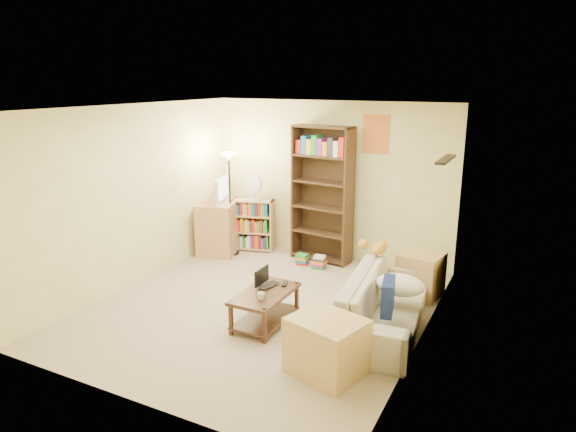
{
  "coord_description": "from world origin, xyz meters",
  "views": [
    {
      "loc": [
        3.02,
        -5.24,
        2.82
      ],
      "look_at": [
        0.05,
        0.66,
        1.05
      ],
      "focal_mm": 32.0,
      "sensor_mm": 36.0,
      "label": 1
    }
  ],
  "objects_px": {
    "end_cabinet": "(327,346)",
    "television": "(218,189)",
    "tabby_cat": "(377,247)",
    "tv_stand": "(219,227)",
    "mug": "(261,296)",
    "desk_fan": "(254,187)",
    "short_bookshelf": "(253,225)",
    "floor_lamp": "(229,174)",
    "coffee_table": "(265,304)",
    "tall_bookshelf": "(322,191)",
    "sofa": "(385,302)",
    "laptop": "(272,286)",
    "side_table": "(421,275)"
  },
  "relations": [
    {
      "from": "end_cabinet",
      "to": "television",
      "type": "bearing_deg",
      "value": 139.29
    },
    {
      "from": "tabby_cat",
      "to": "tv_stand",
      "type": "relative_size",
      "value": 0.56
    },
    {
      "from": "mug",
      "to": "television",
      "type": "bearing_deg",
      "value": 133.17
    },
    {
      "from": "end_cabinet",
      "to": "desk_fan",
      "type": "bearing_deg",
      "value": 130.94
    },
    {
      "from": "television",
      "to": "mug",
      "type": "bearing_deg",
      "value": -153.78
    },
    {
      "from": "television",
      "to": "short_bookshelf",
      "type": "height_order",
      "value": "television"
    },
    {
      "from": "tv_stand",
      "to": "end_cabinet",
      "type": "height_order",
      "value": "tv_stand"
    },
    {
      "from": "tabby_cat",
      "to": "floor_lamp",
      "type": "bearing_deg",
      "value": 166.97
    },
    {
      "from": "coffee_table",
      "to": "desk_fan",
      "type": "height_order",
      "value": "desk_fan"
    },
    {
      "from": "tall_bookshelf",
      "to": "short_bookshelf",
      "type": "height_order",
      "value": "tall_bookshelf"
    },
    {
      "from": "sofa",
      "to": "desk_fan",
      "type": "relative_size",
      "value": 4.98
    },
    {
      "from": "laptop",
      "to": "short_bookshelf",
      "type": "height_order",
      "value": "short_bookshelf"
    },
    {
      "from": "tall_bookshelf",
      "to": "laptop",
      "type": "bearing_deg",
      "value": -75.62
    },
    {
      "from": "tv_stand",
      "to": "coffee_table",
      "type": "bearing_deg",
      "value": -61.89
    },
    {
      "from": "tabby_cat",
      "to": "tall_bookshelf",
      "type": "bearing_deg",
      "value": 140.14
    },
    {
      "from": "tv_stand",
      "to": "mug",
      "type": "bearing_deg",
      "value": -63.78
    },
    {
      "from": "laptop",
      "to": "tall_bookshelf",
      "type": "bearing_deg",
      "value": 19.23
    },
    {
      "from": "television",
      "to": "side_table",
      "type": "height_order",
      "value": "television"
    },
    {
      "from": "tall_bookshelf",
      "to": "side_table",
      "type": "height_order",
      "value": "tall_bookshelf"
    },
    {
      "from": "sofa",
      "to": "side_table",
      "type": "xyz_separation_m",
      "value": [
        0.17,
        1.08,
        -0.01
      ]
    },
    {
      "from": "laptop",
      "to": "side_table",
      "type": "bearing_deg",
      "value": -32.28
    },
    {
      "from": "floor_lamp",
      "to": "side_table",
      "type": "height_order",
      "value": "floor_lamp"
    },
    {
      "from": "side_table",
      "to": "desk_fan",
      "type": "bearing_deg",
      "value": 168.31
    },
    {
      "from": "mug",
      "to": "desk_fan",
      "type": "height_order",
      "value": "desk_fan"
    },
    {
      "from": "tall_bookshelf",
      "to": "coffee_table",
      "type": "bearing_deg",
      "value": -76.16
    },
    {
      "from": "tabby_cat",
      "to": "desk_fan",
      "type": "xyz_separation_m",
      "value": [
        -2.38,
        0.91,
        0.42
      ]
    },
    {
      "from": "coffee_table",
      "to": "desk_fan",
      "type": "bearing_deg",
      "value": 122.89
    },
    {
      "from": "side_table",
      "to": "floor_lamp",
      "type": "bearing_deg",
      "value": 174.54
    },
    {
      "from": "desk_fan",
      "to": "side_table",
      "type": "distance_m",
      "value": 3.08
    },
    {
      "from": "sofa",
      "to": "end_cabinet",
      "type": "relative_size",
      "value": 3.17
    },
    {
      "from": "short_bookshelf",
      "to": "side_table",
      "type": "height_order",
      "value": "short_bookshelf"
    },
    {
      "from": "desk_fan",
      "to": "end_cabinet",
      "type": "distance_m",
      "value": 3.91
    },
    {
      "from": "laptop",
      "to": "end_cabinet",
      "type": "distance_m",
      "value": 1.31
    },
    {
      "from": "laptop",
      "to": "tv_stand",
      "type": "bearing_deg",
      "value": 58.99
    },
    {
      "from": "tv_stand",
      "to": "short_bookshelf",
      "type": "relative_size",
      "value": 0.98
    },
    {
      "from": "short_bookshelf",
      "to": "coffee_table",
      "type": "bearing_deg",
      "value": -72.05
    },
    {
      "from": "sofa",
      "to": "tabby_cat",
      "type": "bearing_deg",
      "value": 18.61
    },
    {
      "from": "sofa",
      "to": "laptop",
      "type": "height_order",
      "value": "sofa"
    },
    {
      "from": "television",
      "to": "laptop",
      "type": "bearing_deg",
      "value": -149.48
    },
    {
      "from": "desk_fan",
      "to": "end_cabinet",
      "type": "relative_size",
      "value": 0.64
    },
    {
      "from": "tv_stand",
      "to": "tabby_cat",
      "type": "bearing_deg",
      "value": -29.06
    },
    {
      "from": "side_table",
      "to": "end_cabinet",
      "type": "xyz_separation_m",
      "value": [
        -0.4,
        -2.29,
        -0.01
      ]
    },
    {
      "from": "end_cabinet",
      "to": "short_bookshelf",
      "type": "bearing_deg",
      "value": 131.06
    },
    {
      "from": "coffee_table",
      "to": "end_cabinet",
      "type": "bearing_deg",
      "value": -30.96
    },
    {
      "from": "floor_lamp",
      "to": "short_bookshelf",
      "type": "bearing_deg",
      "value": 56.1
    },
    {
      "from": "tall_bookshelf",
      "to": "desk_fan",
      "type": "distance_m",
      "value": 1.17
    },
    {
      "from": "tv_stand",
      "to": "desk_fan",
      "type": "height_order",
      "value": "desk_fan"
    },
    {
      "from": "laptop",
      "to": "side_table",
      "type": "xyz_separation_m",
      "value": [
        1.44,
        1.5,
        -0.13
      ]
    },
    {
      "from": "coffee_table",
      "to": "floor_lamp",
      "type": "xyz_separation_m",
      "value": [
        -1.74,
        1.97,
        1.08
      ]
    },
    {
      "from": "tabby_cat",
      "to": "tv_stand",
      "type": "bearing_deg",
      "value": 167.9
    }
  ]
}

